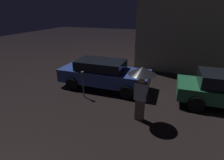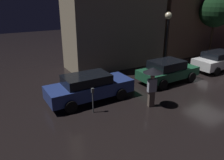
% 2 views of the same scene
% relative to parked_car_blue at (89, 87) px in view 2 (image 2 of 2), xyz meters
% --- Properties ---
extents(ground_plane, '(60.00, 60.00, 0.00)m').
position_rel_parked_car_blue_xyz_m(ground_plane, '(8.23, -1.51, -0.76)').
color(ground_plane, black).
extents(building_facade_left, '(7.70, 3.00, 9.56)m').
position_rel_parked_car_blue_xyz_m(building_facade_left, '(4.67, 4.99, 4.02)').
color(building_facade_left, gray).
rests_on(building_facade_left, ground).
extents(building_facade_right, '(8.79, 3.00, 7.04)m').
position_rel_parked_car_blue_xyz_m(building_facade_right, '(13.39, 4.99, 2.76)').
color(building_facade_right, '#8C664C').
rests_on(building_facade_right, ground).
extents(parked_car_blue, '(4.59, 1.90, 1.45)m').
position_rel_parked_car_blue_xyz_m(parked_car_blue, '(0.00, 0.00, 0.00)').
color(parked_car_blue, navy).
rests_on(parked_car_blue, ground).
extents(parked_car_green, '(4.07, 1.99, 1.43)m').
position_rel_parked_car_blue_xyz_m(parked_car_green, '(5.57, -0.08, -0.01)').
color(parked_car_green, '#1E5638').
rests_on(parked_car_green, ground).
extents(parked_car_white, '(4.43, 1.89, 1.42)m').
position_rel_parked_car_blue_xyz_m(parked_car_white, '(10.79, -0.17, -0.01)').
color(parked_car_white, silver).
rests_on(parked_car_white, ground).
extents(pedestrian_with_umbrella, '(0.95, 0.95, 2.06)m').
position_rel_parked_car_blue_xyz_m(pedestrian_with_umbrella, '(2.34, -2.26, 0.81)').
color(pedestrian_with_umbrella, '#66564C').
rests_on(pedestrian_with_umbrella, ground).
extents(parking_meter, '(0.12, 0.10, 1.25)m').
position_rel_parked_car_blue_xyz_m(parking_meter, '(-0.46, -1.35, 0.02)').
color(parking_meter, '#4C5154').
rests_on(parking_meter, ground).
extents(street_lamp_near, '(0.52, 0.52, 4.24)m').
position_rel_parked_car_blue_xyz_m(street_lamp_near, '(7.55, 2.26, 2.48)').
color(street_lamp_near, black).
rests_on(street_lamp_near, ground).
extents(street_tree, '(2.74, 2.74, 5.51)m').
position_rel_parked_car_blue_xyz_m(street_tree, '(13.33, 2.51, 3.36)').
color(street_tree, '#473323').
rests_on(street_tree, ground).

